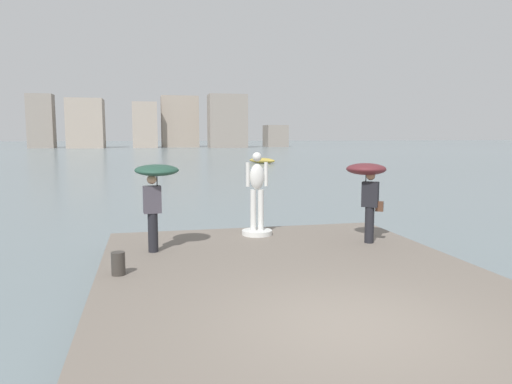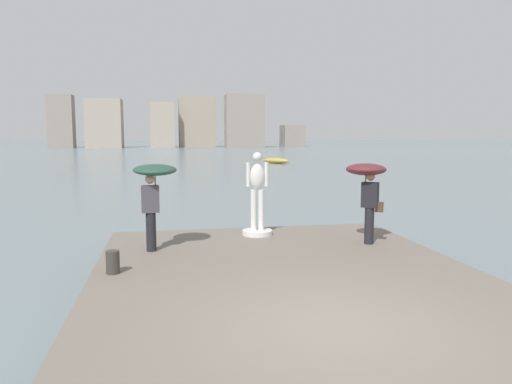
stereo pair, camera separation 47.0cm
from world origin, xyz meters
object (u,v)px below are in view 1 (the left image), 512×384
statue_white_figure (257,202)px  onlooker_right (367,180)px  onlooker_left (155,184)px  boat_mid (262,161)px  mooring_bollard (118,264)px

statue_white_figure → onlooker_right: 2.87m
statue_white_figure → onlooker_left: (-2.59, -1.27, 0.67)m
onlooker_right → boat_mid: bearing=80.2°
boat_mid → statue_white_figure: bearing=-103.7°
mooring_bollard → boat_mid: size_ratio=0.13×
mooring_bollard → boat_mid: bearing=72.9°
onlooker_right → mooring_bollard: 6.07m
mooring_bollard → boat_mid: mooring_bollard is taller
statue_white_figure → boat_mid: 38.64m
statue_white_figure → mooring_bollard: statue_white_figure is taller
onlooker_left → onlooker_right: 4.98m
statue_white_figure → boat_mid: bearing=76.3°
onlooker_right → onlooker_left: bearing=178.0°
mooring_bollard → boat_mid: (12.46, 40.52, -0.33)m
onlooker_left → boat_mid: 40.57m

